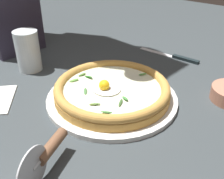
{
  "coord_description": "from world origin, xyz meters",
  "views": [
    {
      "loc": [
        0.37,
        -0.47,
        0.39
      ],
      "look_at": [
        0.01,
        0.01,
        0.03
      ],
      "focal_mm": 43.25,
      "sensor_mm": 36.0,
      "label": 1
    }
  ],
  "objects_px": {
    "table_knife": "(177,57)",
    "pizza_cutter": "(45,154)",
    "pizza": "(112,90)",
    "drinking_glass": "(28,54)"
  },
  "relations": [
    {
      "from": "table_knife",
      "to": "pizza_cutter",
      "type": "bearing_deg",
      "value": -87.51
    },
    {
      "from": "pizza",
      "to": "pizza_cutter",
      "type": "xyz_separation_m",
      "value": [
        0.05,
        -0.27,
        0.01
      ]
    },
    {
      "from": "pizza",
      "to": "table_knife",
      "type": "xyz_separation_m",
      "value": [
        0.02,
        0.35,
        -0.03
      ]
    },
    {
      "from": "pizza",
      "to": "pizza_cutter",
      "type": "bearing_deg",
      "value": -79.52
    },
    {
      "from": "drinking_glass",
      "to": "pizza",
      "type": "bearing_deg",
      "value": 2.07
    },
    {
      "from": "pizza_cutter",
      "to": "drinking_glass",
      "type": "relative_size",
      "value": 1.14
    },
    {
      "from": "table_knife",
      "to": "drinking_glass",
      "type": "distance_m",
      "value": 0.5
    },
    {
      "from": "pizza",
      "to": "drinking_glass",
      "type": "height_order",
      "value": "drinking_glass"
    },
    {
      "from": "pizza",
      "to": "drinking_glass",
      "type": "xyz_separation_m",
      "value": [
        -0.32,
        -0.01,
        0.02
      ]
    },
    {
      "from": "pizza",
      "to": "table_knife",
      "type": "distance_m",
      "value": 0.35
    }
  ]
}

